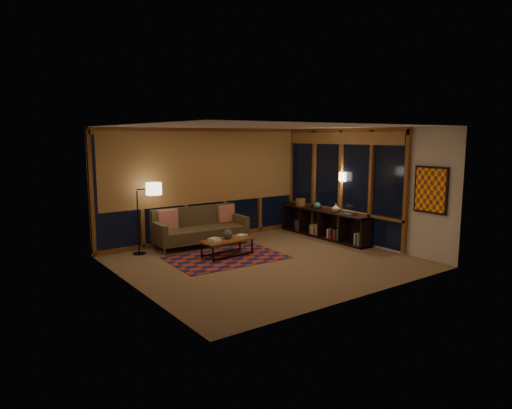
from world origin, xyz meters
TOP-DOWN VIEW (x-y plane):
  - floor at (0.00, 0.00)m, footprint 5.50×5.00m
  - ceiling at (0.00, 0.00)m, footprint 5.50×5.00m
  - walls at (0.00, 0.00)m, footprint 5.51×5.01m
  - window_wall_back at (0.00, 2.43)m, footprint 5.30×0.16m
  - window_wall_right at (2.68, 0.60)m, footprint 0.16×3.70m
  - wall_art at (2.71, -1.85)m, footprint 0.06×0.74m
  - wall_sconce at (2.62, 0.45)m, footprint 0.12×0.18m
  - sofa at (-0.42, 1.95)m, footprint 2.16×0.98m
  - pillow_left at (-1.12, 2.20)m, footprint 0.45×0.18m
  - pillow_right at (0.38, 2.14)m, footprint 0.42×0.16m
  - area_rug at (-0.51, 0.72)m, footprint 2.41×1.66m
  - coffee_table at (-0.42, 0.81)m, footprint 1.14×0.59m
  - book_stack_a at (-0.74, 0.79)m, footprint 0.29×0.27m
  - book_stack_b at (-0.04, 0.85)m, footprint 0.27×0.24m
  - ceramic_pot at (-0.37, 0.85)m, footprint 0.24×0.24m
  - floor_lamp at (-1.85, 2.08)m, footprint 0.58×0.46m
  - bookshelf at (2.49, 0.92)m, footprint 0.40×2.79m
  - basket at (2.47, 1.78)m, footprint 0.27×0.27m
  - teal_bowl at (2.49, 1.17)m, footprint 0.22×0.22m
  - vase at (2.49, 0.53)m, footprint 0.21×0.21m
  - shelf_book_stack at (2.49, 0.05)m, footprint 0.20×0.24m

SIDE VIEW (x-z plane):
  - floor at x=0.00m, z-range -0.01..0.01m
  - area_rug at x=-0.51m, z-range 0.00..0.01m
  - coffee_table at x=-0.42m, z-range 0.00..0.37m
  - bookshelf at x=2.49m, z-range 0.00..0.70m
  - book_stack_b at x=-0.04m, z-range 0.37..0.41m
  - book_stack_a at x=-0.74m, z-range 0.37..0.44m
  - sofa at x=-0.42m, z-range 0.00..0.87m
  - ceramic_pot at x=-0.37m, z-range 0.37..0.57m
  - pillow_right at x=0.38m, z-range 0.43..0.85m
  - pillow_left at x=-1.12m, z-range 0.43..0.88m
  - shelf_book_stack at x=2.49m, z-range 0.70..0.76m
  - floor_lamp at x=-1.85m, z-range 0.00..1.54m
  - teal_bowl at x=2.49m, z-range 0.70..0.87m
  - basket at x=2.47m, z-range 0.70..0.89m
  - vase at x=2.49m, z-range 0.70..0.90m
  - walls at x=0.00m, z-range 0.00..2.70m
  - window_wall_back at x=0.00m, z-range 0.05..2.65m
  - window_wall_right at x=2.68m, z-range 0.05..2.65m
  - wall_art at x=2.71m, z-range 0.98..1.92m
  - wall_sconce at x=2.62m, z-range 1.44..1.66m
  - ceiling at x=0.00m, z-range 2.70..2.71m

